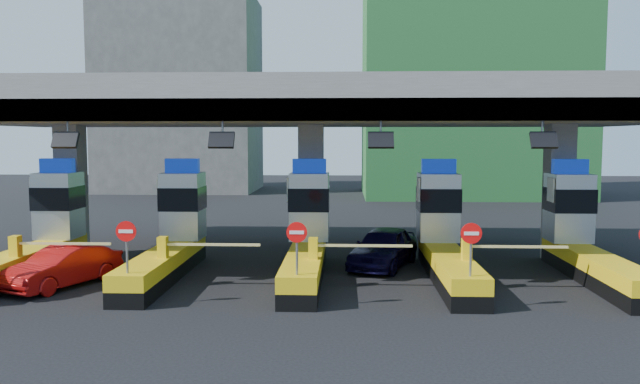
{
  "coord_description": "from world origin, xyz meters",
  "views": [
    {
      "loc": [
        1.39,
        -22.4,
        4.98
      ],
      "look_at": [
        0.48,
        0.0,
        3.02
      ],
      "focal_mm": 35.0,
      "sensor_mm": 36.0,
      "label": 1
    }
  ],
  "objects": [
    {
      "name": "ground",
      "position": [
        0.0,
        0.0,
        0.0
      ],
      "size": [
        120.0,
        120.0,
        0.0
      ],
      "primitive_type": "plane",
      "color": "black",
      "rests_on": "ground"
    },
    {
      "name": "toll_canopy",
      "position": [
        0.0,
        2.87,
        6.13
      ],
      "size": [
        28.0,
        12.09,
        7.0
      ],
      "color": "slate",
      "rests_on": "ground"
    },
    {
      "name": "toll_lane_far_left",
      "position": [
        -10.0,
        0.28,
        1.4
      ],
      "size": [
        4.43,
        8.0,
        4.16
      ],
      "color": "black",
      "rests_on": "ground"
    },
    {
      "name": "toll_lane_left",
      "position": [
        -5.0,
        0.28,
        1.4
      ],
      "size": [
        4.43,
        8.0,
        4.16
      ],
      "color": "black",
      "rests_on": "ground"
    },
    {
      "name": "toll_lane_center",
      "position": [
        0.0,
        0.28,
        1.4
      ],
      "size": [
        4.43,
        8.0,
        4.16
      ],
      "color": "black",
      "rests_on": "ground"
    },
    {
      "name": "toll_lane_right",
      "position": [
        5.0,
        0.28,
        1.4
      ],
      "size": [
        4.43,
        8.0,
        4.16
      ],
      "color": "black",
      "rests_on": "ground"
    },
    {
      "name": "toll_lane_far_right",
      "position": [
        10.0,
        0.28,
        1.4
      ],
      "size": [
        4.43,
        8.0,
        4.16
      ],
      "color": "black",
      "rests_on": "ground"
    },
    {
      "name": "bg_building_scaffold",
      "position": [
        12.0,
        32.0,
        14.0
      ],
      "size": [
        18.0,
        12.0,
        28.0
      ],
      "primitive_type": "cube",
      "color": "#1E5926",
      "rests_on": "ground"
    },
    {
      "name": "bg_building_concrete",
      "position": [
        -14.0,
        36.0,
        9.0
      ],
      "size": [
        14.0,
        10.0,
        18.0
      ],
      "primitive_type": "cube",
      "color": "#4C4C49",
      "rests_on": "ground"
    },
    {
      "name": "van",
      "position": [
        2.88,
        1.39,
        0.77
      ],
      "size": [
        3.3,
        4.85,
        1.53
      ],
      "primitive_type": "imported",
      "rotation": [
        0.0,
        0.0,
        -0.37
      ],
      "color": "black",
      "rests_on": "ground"
    },
    {
      "name": "red_car",
      "position": [
        -8.02,
        -2.26,
        0.68
      ],
      "size": [
        2.96,
        4.34,
        1.35
      ],
      "primitive_type": "imported",
      "rotation": [
        0.0,
        0.0,
        -0.41
      ],
      "color": "#9A0C0B",
      "rests_on": "ground"
    }
  ]
}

